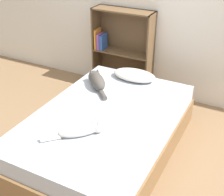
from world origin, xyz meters
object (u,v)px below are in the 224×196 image
Objects in this scene: pillow at (134,75)px; bookshelf at (122,50)px; cat_light at (83,129)px; bed at (105,133)px; cat_dark at (97,81)px.

bookshelf is (-0.41, 0.52, 0.06)m from pillow.
bookshelf is at bearing 59.71° from cat_light.
pillow is at bearing 93.62° from bed.
pillow is 0.48m from cat_dark.
cat_light is 1.08× the size of cat_dark.
cat_light is at bearing -75.23° from bookshelf.
cat_dark is 0.36× the size of bookshelf.
cat_light is at bearing 157.84° from cat_dark.
cat_dark is at bearing 127.65° from bed.
bed is 0.48m from cat_light.
cat_dark is at bearing -82.85° from bookshelf.
pillow is at bearing 47.04° from cat_light.
cat_dark is at bearing -129.35° from pillow.
pillow is 1.17× the size of cat_light.
cat_dark reaches higher than pillow.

